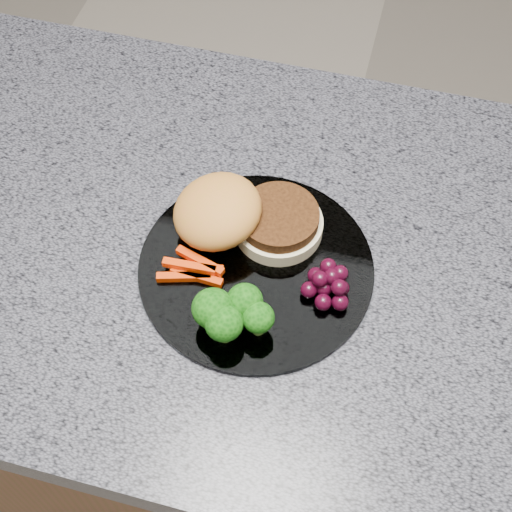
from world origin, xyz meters
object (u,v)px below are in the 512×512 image
Objects in this scene: island_cabinet at (264,405)px; grape_bunch at (329,284)px; burger at (239,218)px; plate at (256,268)px.

grape_bunch is at bearing -28.96° from island_cabinet.
burger is (-0.04, 0.01, 0.50)m from island_cabinet.
grape_bunch reaches higher than plate.
plate is 1.32× the size of burger.
grape_bunch reaches higher than island_cabinet.
island_cabinet is 0.50m from grape_bunch.
burger is at bearing 154.63° from grape_bunch.
burger is (-0.03, 0.04, 0.03)m from plate.
island_cabinet is at bearing -39.67° from burger.
grape_bunch is (0.11, -0.05, -0.01)m from burger.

